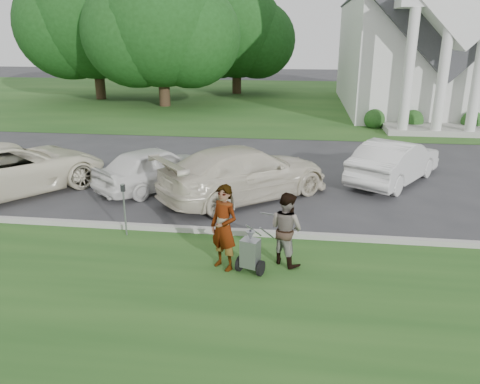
% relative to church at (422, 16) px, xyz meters
% --- Properties ---
extents(ground, '(120.00, 120.00, 0.00)m').
position_rel_church_xyz_m(ground, '(-9.00, -23.11, -5.94)').
color(ground, '#333335').
rests_on(ground, ground).
extents(grass_strip, '(80.00, 7.00, 0.01)m').
position_rel_church_xyz_m(grass_strip, '(-9.00, -26.11, -5.93)').
color(grass_strip, '#1E4818').
rests_on(grass_strip, ground).
extents(church_lawn, '(80.00, 30.00, 0.01)m').
position_rel_church_xyz_m(church_lawn, '(-9.00, 3.89, -5.93)').
color(church_lawn, '#1E4818').
rests_on(church_lawn, ground).
extents(curb, '(80.00, 0.18, 0.15)m').
position_rel_church_xyz_m(curb, '(-9.00, -22.56, -5.86)').
color(curb, '#9E9E93').
rests_on(curb, ground).
extents(church, '(9.19, 19.00, 24.10)m').
position_rel_church_xyz_m(church, '(0.00, 0.00, 0.00)').
color(church, white).
rests_on(church, ground).
extents(tree_left, '(10.63, 8.40, 9.71)m').
position_rel_church_xyz_m(tree_left, '(-17.01, -1.13, -0.83)').
color(tree_left, '#332316').
rests_on(tree_left, ground).
extents(tree_far, '(11.64, 9.20, 10.73)m').
position_rel_church_xyz_m(tree_far, '(-23.01, 1.87, -0.25)').
color(tree_far, '#332316').
rests_on(tree_far, ground).
extents(tree_back, '(9.61, 7.60, 8.89)m').
position_rel_church_xyz_m(tree_back, '(-13.01, 6.87, -1.21)').
color(tree_back, '#332316').
rests_on(tree_back, ground).
extents(striping_cart, '(0.78, 1.20, 1.04)m').
position_rel_church_xyz_m(striping_cart, '(-8.36, -24.49, -5.49)').
color(striping_cart, black).
rests_on(striping_cart, ground).
extents(person_left, '(0.82, 0.75, 1.87)m').
position_rel_church_xyz_m(person_left, '(-8.94, -24.35, -5.00)').
color(person_left, '#999999').
rests_on(person_left, ground).
extents(person_right, '(1.01, 0.98, 1.63)m').
position_rel_church_xyz_m(person_right, '(-7.64, -23.95, -5.12)').
color(person_right, '#999999').
rests_on(person_right, ground).
extents(parking_meter_near, '(0.10, 0.09, 1.37)m').
position_rel_church_xyz_m(parking_meter_near, '(-11.66, -22.97, -5.08)').
color(parking_meter_near, gray).
rests_on(parking_meter_near, ground).
extents(car_a, '(5.60, 6.30, 1.62)m').
position_rel_church_xyz_m(car_a, '(-16.40, -20.24, -5.13)').
color(car_a, '#ECE6C9').
rests_on(car_a, ground).
extents(car_b, '(3.79, 4.26, 1.40)m').
position_rel_church_xyz_m(car_b, '(-12.05, -19.15, -5.24)').
color(car_b, white).
rests_on(car_b, ground).
extents(car_c, '(5.63, 5.30, 1.60)m').
position_rel_church_xyz_m(car_c, '(-9.05, -19.70, -5.14)').
color(car_c, beige).
rests_on(car_c, ground).
extents(car_d, '(3.69, 4.57, 1.46)m').
position_rel_church_xyz_m(car_d, '(-4.22, -17.43, -5.21)').
color(car_d, silver).
rests_on(car_d, ground).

